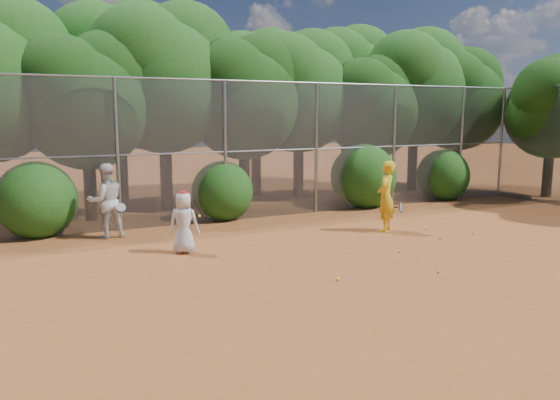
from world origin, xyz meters
TOP-DOWN VIEW (x-y plane):
  - ground at (0.00, 0.00)m, footprint 80.00×80.00m
  - fence_back at (-0.12, 6.00)m, footprint 20.05×0.09m
  - tree_2 at (-4.45, 7.83)m, footprint 3.99×3.47m
  - tree_3 at (-1.94, 8.84)m, footprint 4.89×4.26m
  - tree_4 at (0.55, 8.24)m, footprint 4.19×3.64m
  - tree_5 at (3.06, 9.04)m, footprint 4.51×3.92m
  - tree_6 at (5.55, 8.03)m, footprint 3.86×3.36m
  - tree_7 at (8.06, 8.64)m, footprint 4.77×4.14m
  - tree_8 at (10.05, 8.34)m, footprint 4.25×3.70m
  - tree_10 at (-2.93, 11.05)m, footprint 5.15×4.48m
  - tree_11 at (2.06, 10.64)m, footprint 4.64×4.03m
  - tree_12 at (6.56, 11.24)m, footprint 5.02×4.37m
  - tree_13 at (11.45, 5.03)m, footprint 3.86×3.36m
  - bush_0 at (-6.00, 6.30)m, footprint 2.00×2.00m
  - bush_1 at (-1.00, 6.30)m, footprint 1.80×1.80m
  - bush_2 at (4.00, 6.30)m, footprint 2.20×2.20m
  - bush_3 at (7.50, 6.30)m, footprint 1.90×1.90m
  - player_yellow at (2.23, 2.76)m, footprint 0.89×0.77m
  - player_teen at (-3.18, 2.91)m, footprint 0.80×0.75m
  - player_white at (-4.47, 5.26)m, footprint 1.00×0.83m
  - ball_0 at (1.11, 0.76)m, footprint 0.07×0.07m
  - ball_1 at (3.32, 2.39)m, footprint 0.07×0.07m
  - ball_2 at (0.79, -0.83)m, footprint 0.07×0.07m
  - ball_3 at (4.07, 1.45)m, footprint 0.07×0.07m
  - ball_4 at (-1.23, -0.36)m, footprint 0.07×0.07m
  - ball_5 at (4.29, 3.73)m, footprint 0.07×0.07m
  - ball_6 at (2.88, 1.39)m, footprint 0.07×0.07m

SIDE VIEW (x-z plane):
  - ground at x=0.00m, z-range 0.00..0.00m
  - ball_0 at x=1.11m, z-range 0.00..0.07m
  - ball_1 at x=3.32m, z-range 0.00..0.07m
  - ball_2 at x=0.79m, z-range 0.00..0.07m
  - ball_3 at x=4.07m, z-range 0.00..0.07m
  - ball_4 at x=-1.23m, z-range 0.00..0.07m
  - ball_5 at x=4.29m, z-range 0.00..0.07m
  - ball_6 at x=2.88m, z-range 0.00..0.07m
  - player_teen at x=-3.18m, z-range 0.00..1.40m
  - bush_1 at x=-1.00m, z-range 0.00..1.80m
  - player_yellow at x=2.23m, z-range 0.00..1.86m
  - player_white at x=-4.47m, z-range 0.00..1.86m
  - bush_3 at x=7.50m, z-range 0.00..1.90m
  - bush_0 at x=-6.00m, z-range 0.00..2.00m
  - bush_2 at x=4.00m, z-range 0.00..2.20m
  - fence_back at x=-0.12m, z-range 0.04..4.06m
  - tree_6 at x=5.55m, z-range 0.82..6.11m
  - tree_13 at x=11.45m, z-range 0.82..6.11m
  - tree_2 at x=-4.45m, z-range 0.85..6.32m
  - tree_4 at x=0.55m, z-range 0.89..6.62m
  - tree_8 at x=10.05m, z-range 0.91..6.73m
  - tree_5 at x=3.06m, z-range 0.96..7.13m
  - tree_11 at x=2.06m, z-range 0.99..7.34m
  - tree_7 at x=8.06m, z-range 1.02..7.54m
  - tree_3 at x=-1.94m, z-range 1.04..7.75m
  - tree_12 at x=6.56m, z-range 1.07..7.95m
  - tree_10 at x=-2.93m, z-range 1.10..8.16m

